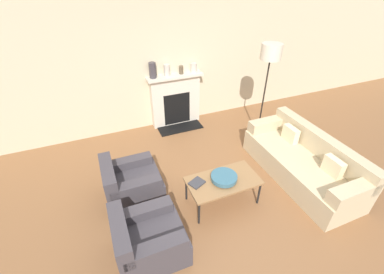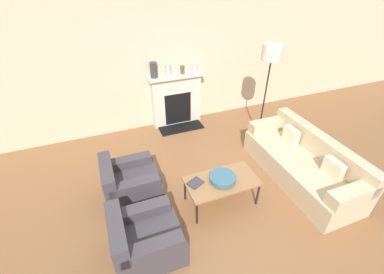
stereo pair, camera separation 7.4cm
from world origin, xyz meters
name	(u,v)px [view 1 (the left image)]	position (x,y,z in m)	size (l,w,h in m)	color
ground_plane	(230,205)	(0.00, 0.00, 0.00)	(18.00, 18.00, 0.00)	brown
wall_back	(169,60)	(0.00, 2.84, 1.45)	(18.00, 0.06, 2.90)	beige
fireplace	(176,101)	(0.05, 2.69, 0.57)	(1.22, 0.59, 1.17)	beige
couch	(303,162)	(1.47, 0.14, 0.30)	(0.88, 2.16, 0.78)	#CCB78E
armchair_near	(147,240)	(-1.37, -0.30, 0.27)	(0.84, 0.76, 0.71)	#423D42
armchair_far	(131,184)	(-1.37, 0.77, 0.27)	(0.84, 0.76, 0.71)	#423D42
coffee_table	(223,182)	(-0.09, 0.13, 0.42)	(1.08, 0.58, 0.45)	olive
bowl	(224,177)	(-0.08, 0.13, 0.50)	(0.39, 0.39, 0.09)	#38667A
book	(197,183)	(-0.48, 0.22, 0.46)	(0.27, 0.24, 0.02)	#38383D
floor_lamp	(270,60)	(1.51, 1.50, 1.67)	(0.38, 0.38, 1.96)	black
mantel_vase_left	(153,70)	(-0.41, 2.71, 1.33)	(0.15, 0.15, 0.32)	#3D383D
mantel_vase_center_left	(167,70)	(-0.11, 2.71, 1.29)	(0.13, 0.13, 0.24)	beige
mantel_vase_center_right	(181,70)	(0.21, 2.71, 1.26)	(0.10, 0.10, 0.17)	brown
mantel_vase_right	(194,68)	(0.50, 2.71, 1.27)	(0.14, 0.14, 0.19)	beige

